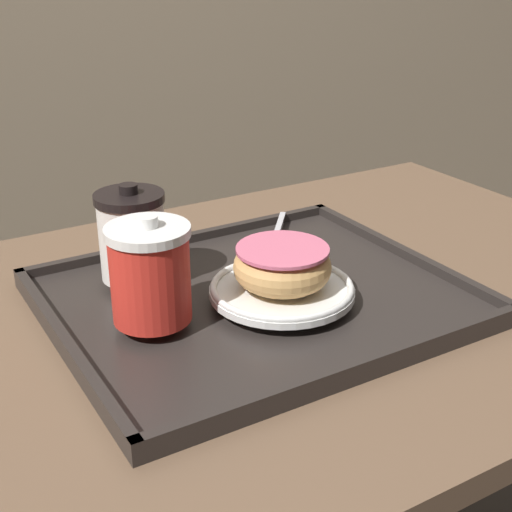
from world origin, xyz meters
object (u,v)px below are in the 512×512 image
Objects in this scene: donut_chocolate_glazed at (282,266)px; spoon at (273,242)px; coffee_cup_front at (150,273)px; coffee_cup_rear at (132,235)px.

donut_chocolate_glazed is 0.15m from spoon.
coffee_cup_front is 1.01× the size of coffee_cup_rear.
donut_chocolate_glazed is 0.83× the size of spoon.
coffee_cup_front is 0.15m from donut_chocolate_glazed.
coffee_cup_front is 0.88× the size of spoon.
coffee_cup_front and coffee_cup_rear have the same top height.
donut_chocolate_glazed is at bearing -45.82° from coffee_cup_rear.
coffee_cup_rear is 1.04× the size of donut_chocolate_glazed.
coffee_cup_front is 0.25m from spoon.
coffee_cup_front is 0.11m from coffee_cup_rear.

